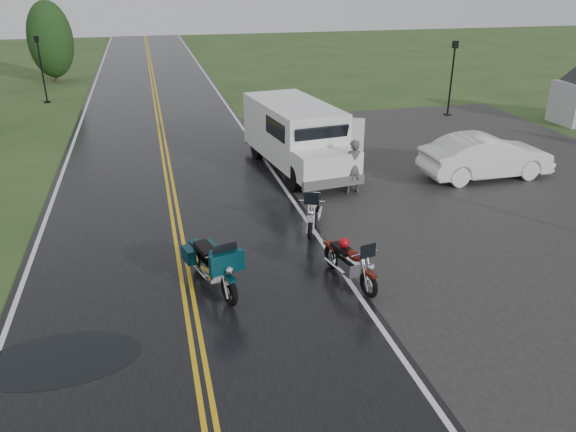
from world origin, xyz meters
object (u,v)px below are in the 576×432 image
object	(u,v)px
motorcycle_teal	(229,279)
van_white	(295,156)
motorcycle_red	(369,275)
sedan_white	(486,157)
motorcycle_silver	(311,219)
person_at_van	(353,167)
lamp_post_far_left	(42,69)
lamp_post_far_right	(451,79)

from	to	relation	value
motorcycle_teal	van_white	distance (m)	7.45
motorcycle_red	sedan_white	world-z (taller)	sedan_white
motorcycle_silver	sedan_white	world-z (taller)	sedan_white
motorcycle_silver	person_at_van	size ratio (longest dim) A/B	1.23
motorcycle_teal	motorcycle_red	bearing A→B (deg)	-23.69
sedan_white	motorcycle_red	bearing A→B (deg)	132.52
motorcycle_teal	sedan_white	size ratio (longest dim) A/B	0.53
motorcycle_silver	person_at_van	distance (m)	4.03
motorcycle_red	lamp_post_far_left	world-z (taller)	lamp_post_far_left
lamp_post_far_left	lamp_post_far_right	size ratio (longest dim) A/B	0.98
motorcycle_red	person_at_van	world-z (taller)	person_at_van
motorcycle_teal	lamp_post_far_left	distance (m)	24.88
lamp_post_far_left	person_at_van	bearing A→B (deg)	-56.11
motorcycle_red	motorcycle_silver	xyz separation A→B (m)	(-0.43, 3.21, 0.03)
motorcycle_teal	lamp_post_far_left	xyz separation A→B (m)	(-6.93, 23.87, 1.14)
motorcycle_teal	sedan_white	distance (m)	12.03
lamp_post_far_left	motorcycle_silver	bearing A→B (deg)	-65.52
motorcycle_silver	van_white	xyz separation A→B (m)	(0.57, 3.92, 0.59)
motorcycle_teal	motorcycle_silver	xyz separation A→B (m)	(2.67, 2.77, -0.07)
motorcycle_red	person_at_van	bearing A→B (deg)	60.13
motorcycle_red	motorcycle_teal	xyz separation A→B (m)	(-3.11, 0.43, 0.09)
motorcycle_red	van_white	bearing A→B (deg)	75.95
motorcycle_red	motorcycle_silver	world-z (taller)	motorcycle_silver
motorcycle_teal	lamp_post_far_right	size ratio (longest dim) A/B	0.65
motorcycle_silver	person_at_van	bearing A→B (deg)	75.12
van_white	lamp_post_far_left	size ratio (longest dim) A/B	1.71
motorcycle_red	motorcycle_teal	world-z (taller)	motorcycle_teal
van_white	sedan_white	distance (m)	7.03
motorcycle_red	person_at_van	xyz separation A→B (m)	(1.96, 6.44, 0.28)
van_white	person_at_van	distance (m)	1.98
van_white	lamp_post_far_right	bearing A→B (deg)	31.85
motorcycle_silver	person_at_van	xyz separation A→B (m)	(2.39, 3.23, 0.25)
person_at_van	motorcycle_red	bearing A→B (deg)	69.50
motorcycle_teal	motorcycle_silver	distance (m)	3.85
motorcycle_red	lamp_post_far_left	bearing A→B (deg)	99.49
motorcycle_silver	sedan_white	distance (m)	8.36
motorcycle_silver	lamp_post_far_right	size ratio (longest dim) A/B	0.59
motorcycle_red	motorcycle_teal	bearing A→B (deg)	159.15
motorcycle_teal	van_white	bearing A→B (deg)	48.36
motorcycle_teal	sedan_white	world-z (taller)	sedan_white
motorcycle_red	motorcycle_teal	distance (m)	3.14
lamp_post_far_left	van_white	bearing A→B (deg)	-59.36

